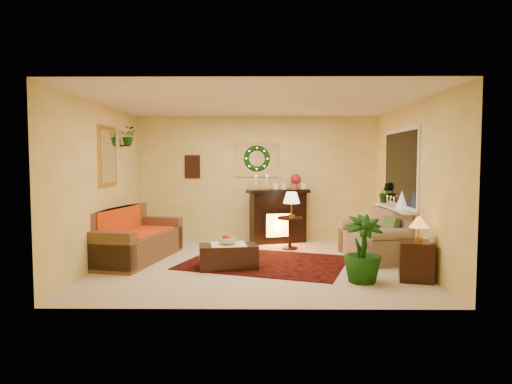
{
  "coord_description": "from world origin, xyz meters",
  "views": [
    {
      "loc": [
        0.07,
        -7.31,
        1.69
      ],
      "look_at": [
        0.0,
        0.35,
        1.15
      ],
      "focal_mm": 32.0,
      "sensor_mm": 36.0,
      "label": 1
    }
  ],
  "objects_px": {
    "loveseat": "(376,234)",
    "sofa": "(135,235)",
    "coffee_table": "(228,255)",
    "fireplace": "(278,216)",
    "end_table_square": "(416,261)",
    "side_table_round": "(290,232)"
  },
  "relations": [
    {
      "from": "sofa",
      "to": "coffee_table",
      "type": "xyz_separation_m",
      "value": [
        1.62,
        -0.61,
        -0.22
      ]
    },
    {
      "from": "fireplace",
      "to": "end_table_square",
      "type": "xyz_separation_m",
      "value": [
        1.83,
        -2.93,
        -0.28
      ]
    },
    {
      "from": "loveseat",
      "to": "coffee_table",
      "type": "height_order",
      "value": "loveseat"
    },
    {
      "from": "loveseat",
      "to": "side_table_round",
      "type": "distance_m",
      "value": 1.66
    },
    {
      "from": "sofa",
      "to": "fireplace",
      "type": "relative_size",
      "value": 1.82
    },
    {
      "from": "fireplace",
      "to": "coffee_table",
      "type": "bearing_deg",
      "value": -127.9
    },
    {
      "from": "loveseat",
      "to": "end_table_square",
      "type": "height_order",
      "value": "loveseat"
    },
    {
      "from": "loveseat",
      "to": "sofa",
      "type": "bearing_deg",
      "value": 170.15
    },
    {
      "from": "coffee_table",
      "to": "loveseat",
      "type": "bearing_deg",
      "value": 7.68
    },
    {
      "from": "end_table_square",
      "to": "fireplace",
      "type": "bearing_deg",
      "value": 121.91
    },
    {
      "from": "side_table_round",
      "to": "coffee_table",
      "type": "height_order",
      "value": "side_table_round"
    },
    {
      "from": "fireplace",
      "to": "coffee_table",
      "type": "xyz_separation_m",
      "value": [
        -0.86,
        -2.26,
        -0.34
      ]
    },
    {
      "from": "fireplace",
      "to": "loveseat",
      "type": "bearing_deg",
      "value": -59.98
    },
    {
      "from": "side_table_round",
      "to": "sofa",
      "type": "bearing_deg",
      "value": -159.85
    },
    {
      "from": "sofa",
      "to": "loveseat",
      "type": "xyz_separation_m",
      "value": [
        4.1,
        0.14,
        -0.01
      ]
    },
    {
      "from": "sofa",
      "to": "fireplace",
      "type": "xyz_separation_m",
      "value": [
        2.47,
        1.65,
        0.12
      ]
    },
    {
      "from": "side_table_round",
      "to": "fireplace",
      "type": "bearing_deg",
      "value": 106.83
    },
    {
      "from": "sofa",
      "to": "fireplace",
      "type": "height_order",
      "value": "fireplace"
    },
    {
      "from": "fireplace",
      "to": "side_table_round",
      "type": "bearing_deg",
      "value": -90.27
    },
    {
      "from": "sofa",
      "to": "end_table_square",
      "type": "bearing_deg",
      "value": -4.56
    },
    {
      "from": "side_table_round",
      "to": "coffee_table",
      "type": "distance_m",
      "value": 1.91
    },
    {
      "from": "sofa",
      "to": "coffee_table",
      "type": "relative_size",
      "value": 2.27
    }
  ]
}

